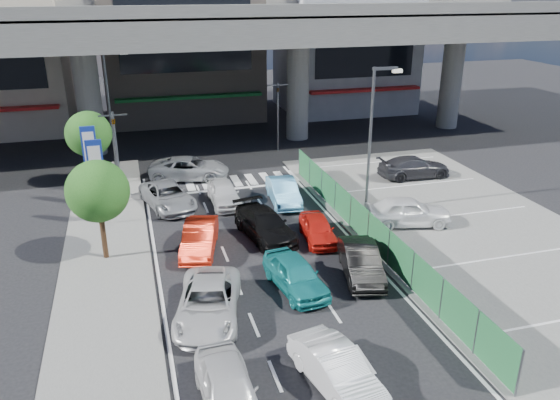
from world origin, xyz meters
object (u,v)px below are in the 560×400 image
object	(u,v)px
van_white_back_left	(228,388)
hatch_black_mid_right	(361,262)
wagon_silver_front_left	(168,196)
signboard_far	(90,155)
signboard_near	(96,171)
sedan_white_mid_left	(208,303)
traffic_cone	(349,214)
taxi_teal_mid	(295,274)
hatch_white_back_mid	(337,370)
taxi_orange_left	(200,238)
street_lamp_left	(111,99)
street_lamp_right	(374,129)
taxi_orange_right	(318,229)
traffic_light_right	(278,99)
crossing_wagon_silver	(189,168)
traffic_light_left	(115,134)
parked_sedan_dgrey	(414,167)
kei_truck_front_right	(283,192)
parked_sedan_white	(408,211)
sedan_black_mid	(265,225)
sedan_white_front_mid	(224,193)
tree_near	(98,191)
tree_far	(89,134)

from	to	relation	value
van_white_back_left	hatch_black_mid_right	bearing A→B (deg)	39.73
van_white_back_left	wagon_silver_front_left	world-z (taller)	van_white_back_left
signboard_far	van_white_back_left	xyz separation A→B (m)	(4.29, -17.93, -2.37)
wagon_silver_front_left	signboard_near	bearing A→B (deg)	-168.77
sedan_white_mid_left	traffic_cone	size ratio (longest dim) A/B	7.89
taxi_teal_mid	signboard_far	bearing A→B (deg)	116.44
hatch_white_back_mid	hatch_black_mid_right	size ratio (longest dim) A/B	0.96
taxi_orange_left	street_lamp_left	bearing A→B (deg)	118.71
street_lamp_right	taxi_orange_right	bearing A→B (deg)	-145.70
traffic_light_right	traffic_cone	xyz separation A→B (m)	(0.10, -13.91, -3.56)
taxi_orange_right	crossing_wagon_silver	xyz separation A→B (m)	(-5.01, 11.00, 0.11)
traffic_light_left	parked_sedan_dgrey	bearing A→B (deg)	-4.99
taxi_teal_mid	taxi_orange_left	size ratio (longest dim) A/B	0.97
street_lamp_right	sedan_white_mid_left	world-z (taller)	street_lamp_right
wagon_silver_front_left	kei_truck_front_right	xyz separation A→B (m)	(6.55, -1.15, 0.02)
signboard_far	hatch_black_mid_right	distance (m)	16.44
signboard_far	taxi_teal_mid	size ratio (longest dim) A/B	1.16
taxi_orange_left	wagon_silver_front_left	xyz separation A→B (m)	(-0.97, 6.03, -0.02)
signboard_far	sedan_white_mid_left	distance (m)	14.02
street_lamp_right	taxi_orange_left	world-z (taller)	street_lamp_right
street_lamp_left	signboard_far	xyz separation A→B (m)	(-1.27, -7.01, -1.71)
parked_sedan_white	sedan_black_mid	bearing A→B (deg)	98.17
traffic_light_left	taxi_orange_right	distance (m)	13.23
taxi_teal_mid	traffic_light_left	bearing A→B (deg)	109.69
van_white_back_left	kei_truck_front_right	world-z (taller)	same
street_lamp_right	sedan_black_mid	size ratio (longest dim) A/B	1.68
street_lamp_left	signboard_far	distance (m)	7.32
street_lamp_left	traffic_light_right	bearing A→B (deg)	4.83
street_lamp_right	signboard_far	bearing A→B (deg)	161.32
signboard_near	van_white_back_left	xyz separation A→B (m)	(3.89, -14.93, -2.37)
street_lamp_right	traffic_cone	xyz separation A→B (m)	(-1.57, -0.91, -4.40)
traffic_light_right	traffic_cone	distance (m)	14.36
van_white_back_left	kei_truck_front_right	size ratio (longest dim) A/B	0.97
traffic_light_right	sedan_white_front_mid	world-z (taller)	traffic_light_right
tree_near	taxi_teal_mid	bearing A→B (deg)	-32.72
street_lamp_right	tree_near	bearing A→B (deg)	-171.97
traffic_cone	traffic_light_left	bearing A→B (deg)	149.63
hatch_black_mid_right	wagon_silver_front_left	size ratio (longest dim) A/B	0.87
taxi_teal_mid	street_lamp_left	bearing A→B (deg)	101.98
hatch_black_mid_right	taxi_orange_left	bearing A→B (deg)	158.95
traffic_light_right	sedan_white_front_mid	bearing A→B (deg)	-121.47
taxi_teal_mid	traffic_cone	world-z (taller)	taxi_teal_mid
street_lamp_right	sedan_white_front_mid	world-z (taller)	street_lamp_right
tree_near	signboard_near	bearing A→B (deg)	92.87
signboard_near	parked_sedan_white	bearing A→B (deg)	-15.79
street_lamp_right	taxi_orange_left	bearing A→B (deg)	-166.57
tree_far	kei_truck_front_right	size ratio (longest dim) A/B	1.15
taxi_teal_mid	sedan_white_front_mid	xyz separation A→B (m)	(-1.15, 10.18, -0.02)
parked_sedan_white	tree_near	bearing A→B (deg)	101.76
wagon_silver_front_left	traffic_cone	xyz separation A→B (m)	(9.24, -4.59, -0.29)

